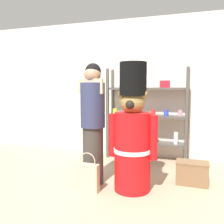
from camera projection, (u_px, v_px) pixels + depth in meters
name	position (u px, v px, depth m)	size (l,w,h in m)	color
ground_plane	(77.00, 201.00, 2.89)	(6.40, 6.40, 0.00)	tan
back_wall	(128.00, 88.00, 4.83)	(6.40, 0.12, 2.60)	silver
merchandise_shelf	(146.00, 114.00, 4.53)	(1.46, 0.35, 1.66)	#4C4742
teddy_bear_guard	(133.00, 135.00, 3.14)	(0.64, 0.48, 1.63)	red
person_shopper	(93.00, 121.00, 3.37)	(0.35, 0.33, 1.64)	#38332D
shopping_bag	(88.00, 177.00, 3.14)	(0.29, 0.10, 0.51)	#C1AD89
display_crate	(192.00, 173.00, 3.39)	(0.43, 0.26, 0.31)	brown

